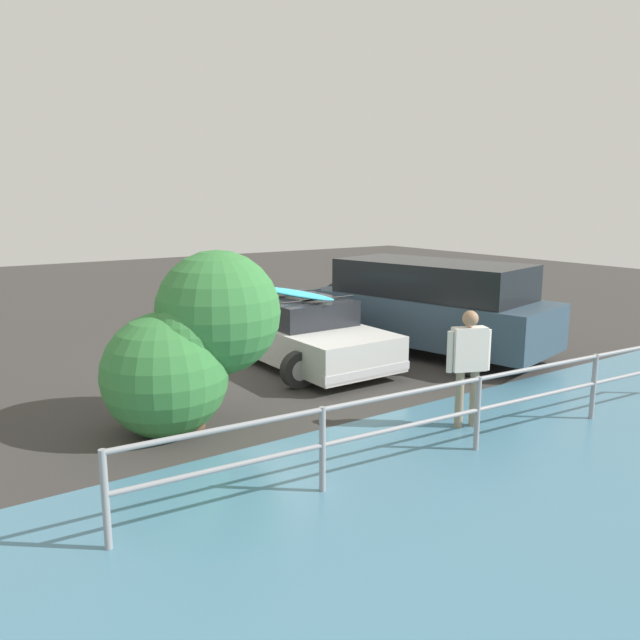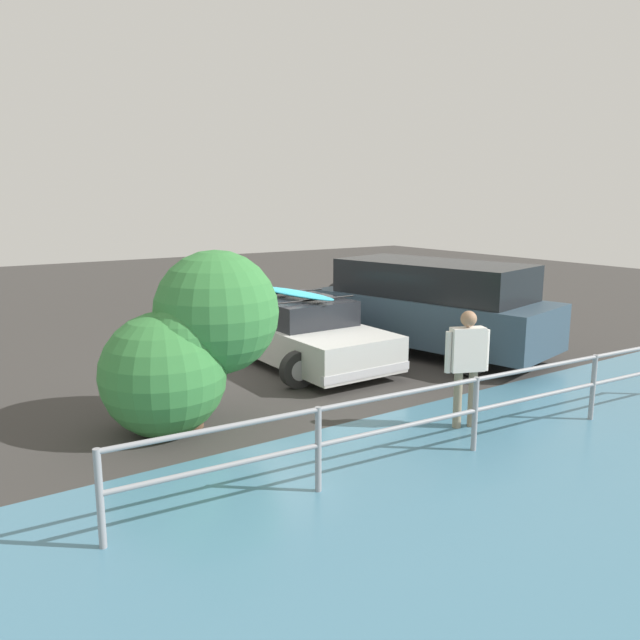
# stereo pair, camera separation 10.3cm
# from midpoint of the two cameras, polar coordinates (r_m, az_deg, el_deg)

# --- Properties ---
(ground_plane) EXTENTS (44.00, 44.00, 0.02)m
(ground_plane) POSITION_cam_midpoint_polar(r_m,az_deg,el_deg) (11.88, -5.57, -4.20)
(ground_plane) COLOR #383533
(ground_plane) RESTS_ON ground
(sedan_car) EXTENTS (2.41, 4.06, 1.53)m
(sedan_car) POSITION_cam_midpoint_polar(r_m,az_deg,el_deg) (11.84, -1.99, -1.18)
(sedan_car) COLOR silver
(sedan_car) RESTS_ON ground
(suv_car) EXTENTS (3.43, 5.25, 1.86)m
(suv_car) POSITION_cam_midpoint_polar(r_m,az_deg,el_deg) (12.87, 9.84, 1.33)
(suv_car) COLOR #334756
(suv_car) RESTS_ON ground
(person_bystander) EXTENTS (0.60, 0.34, 1.63)m
(person_bystander) POSITION_cam_midpoint_polar(r_m,az_deg,el_deg) (8.70, 13.09, -3.38)
(person_bystander) COLOR gray
(person_bystander) RESTS_ON ground
(railing_fence) EXTENTS (9.01, 0.70, 0.95)m
(railing_fence) POSITION_cam_midpoint_polar(r_m,az_deg,el_deg) (8.01, 13.89, -7.13)
(railing_fence) COLOR gray
(railing_fence) RESTS_ON ground
(bush_near_left) EXTENTS (2.52, 1.74, 2.47)m
(bush_near_left) POSITION_cam_midpoint_polar(r_m,az_deg,el_deg) (8.68, -11.41, -1.22)
(bush_near_left) COLOR brown
(bush_near_left) RESTS_ON ground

